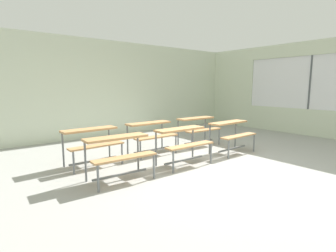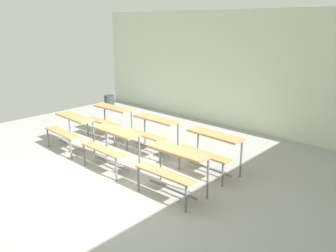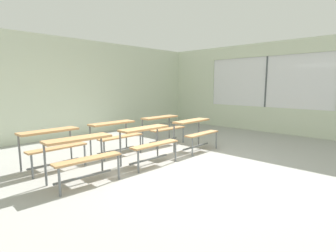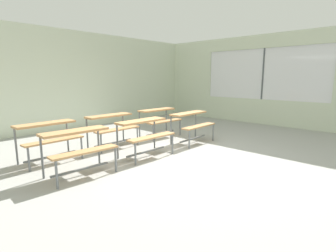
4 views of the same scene
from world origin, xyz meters
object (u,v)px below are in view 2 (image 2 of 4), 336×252
object	(u,v)px
trash_bin	(109,101)
desk_bench_r0c2	(173,162)
desk_bench_r0c0	(70,125)
desk_bench_r1c0	(110,115)
desk_bench_r0c1	(111,140)
desk_bench_r1c1	(153,127)
desk_bench_r1c2	(211,144)

from	to	relation	value
trash_bin	desk_bench_r0c2	bearing A→B (deg)	-28.62
desk_bench_r0c0	desk_bench_r1c0	xyz separation A→B (m)	(-0.03, 1.09, 0.00)
desk_bench_r0c0	desk_bench_r0c1	distance (m)	1.44
desk_bench_r0c0	desk_bench_r1c0	bearing A→B (deg)	94.09
desk_bench_r1c1	trash_bin	size ratio (longest dim) A/B	2.79
trash_bin	desk_bench_r1c2	bearing A→B (deg)	-19.40
desk_bench_r0c0	trash_bin	bearing A→B (deg)	132.43
desk_bench_r0c1	desk_bench_r1c0	bearing A→B (deg)	143.84
trash_bin	desk_bench_r1c0	bearing A→B (deg)	-37.63
desk_bench_r0c2	desk_bench_r1c2	world-z (taller)	same
desk_bench_r0c1	desk_bench_r0c2	xyz separation A→B (m)	(1.56, 0.01, 0.00)
desk_bench_r0c1	desk_bench_r1c1	xyz separation A→B (m)	(-0.01, 1.11, 0.00)
desk_bench_r0c1	trash_bin	bearing A→B (deg)	143.40
desk_bench_r1c0	desk_bench_r1c1	bearing A→B (deg)	-1.13
desk_bench_r1c1	desk_bench_r0c1	bearing A→B (deg)	-89.21
desk_bench_r0c0	desk_bench_r1c0	distance (m)	1.09
desk_bench_r1c2	desk_bench_r1c1	bearing A→B (deg)	-179.00
desk_bench_r0c1	desk_bench_r1c1	bearing A→B (deg)	91.49
desk_bench_r1c0	desk_bench_r1c1	distance (m)	1.45
desk_bench_r0c0	desk_bench_r1c1	distance (m)	1.79
desk_bench_r0c1	desk_bench_r1c0	distance (m)	1.83
desk_bench_r1c2	desk_bench_r1c0	bearing A→B (deg)	-178.37
desk_bench_r0c1	trash_bin	xyz separation A→B (m)	(-3.93, 3.00, -0.37)
desk_bench_r0c2	desk_bench_r0c0	bearing A→B (deg)	178.50
desk_bench_r0c0	desk_bench_r1c2	xyz separation A→B (m)	(2.95, 1.07, 0.00)
desk_bench_r0c1	desk_bench_r1c0	xyz separation A→B (m)	(-1.47, 1.10, 0.00)
desk_bench_r0c1	desk_bench_r0c0	bearing A→B (deg)	-179.85
desk_bench_r0c0	desk_bench_r0c2	distance (m)	3.00
desk_bench_r0c1	desk_bench_r0c2	bearing A→B (deg)	1.01
desk_bench_r0c2	desk_bench_r1c0	distance (m)	3.22
trash_bin	desk_bench_r0c0	bearing A→B (deg)	-50.13
desk_bench_r0c2	desk_bench_r1c0	xyz separation A→B (m)	(-3.02, 1.09, 0.00)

